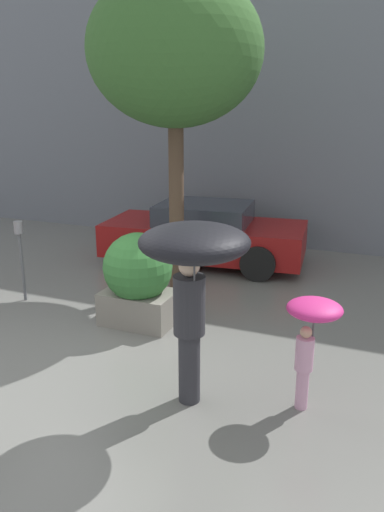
% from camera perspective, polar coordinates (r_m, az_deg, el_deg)
% --- Properties ---
extents(ground_plane, '(40.00, 40.00, 0.00)m').
position_cam_1_polar(ground_plane, '(6.82, -15.48, -10.91)').
color(ground_plane, slate).
extents(building_facade, '(18.00, 0.30, 6.00)m').
position_cam_1_polar(building_facade, '(11.84, 3.45, 16.23)').
color(building_facade, slate).
rests_on(building_facade, ground).
extents(planter_box, '(1.06, 1.01, 1.37)m').
position_cam_1_polar(planter_box, '(7.29, -6.17, -2.51)').
color(planter_box, gray).
rests_on(planter_box, ground).
extents(person_adult, '(1.10, 1.10, 2.01)m').
position_cam_1_polar(person_adult, '(4.91, 0.13, -0.71)').
color(person_adult, '#2D2D33').
rests_on(person_adult, ground).
extents(person_child, '(0.57, 0.57, 1.22)m').
position_cam_1_polar(person_child, '(5.29, 13.50, -7.65)').
color(person_child, '#D199B7').
rests_on(person_child, ground).
extents(parked_car_near, '(4.19, 2.28, 1.23)m').
position_cam_1_polar(parked_car_near, '(10.22, 1.41, 2.51)').
color(parked_car_near, maroon).
rests_on(parked_car_near, ground).
extents(street_tree, '(2.76, 2.76, 5.10)m').
position_cam_1_polar(street_tree, '(8.37, -1.95, 22.23)').
color(street_tree, brown).
rests_on(street_tree, ground).
extents(parking_meter, '(0.14, 0.14, 1.34)m').
position_cam_1_polar(parking_meter, '(8.51, -19.05, 1.25)').
color(parking_meter, '#595B60').
rests_on(parking_meter, ground).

